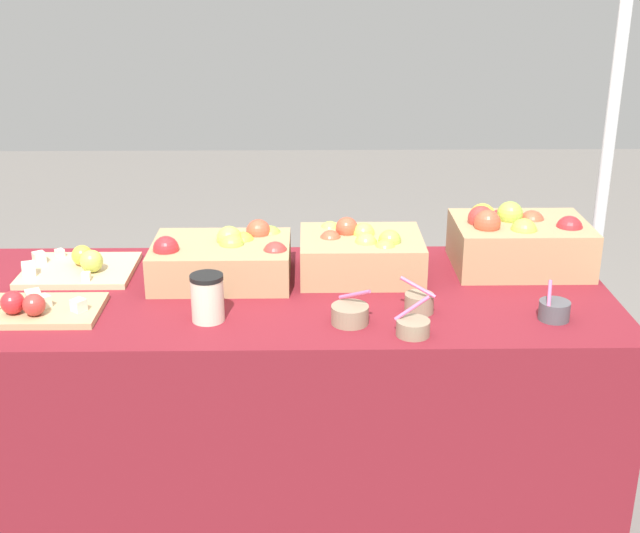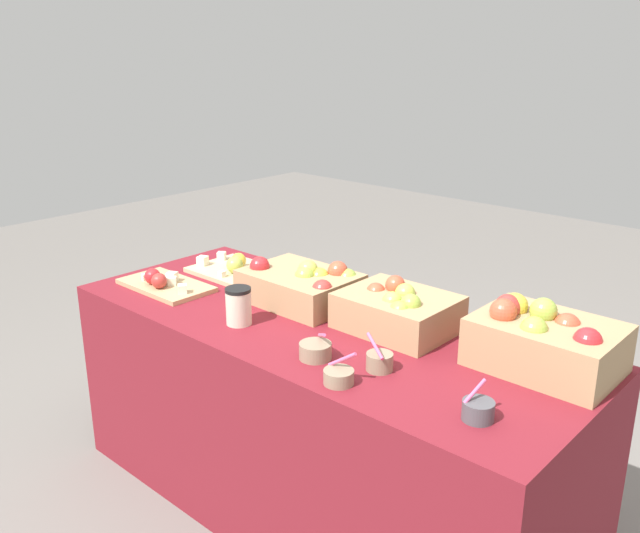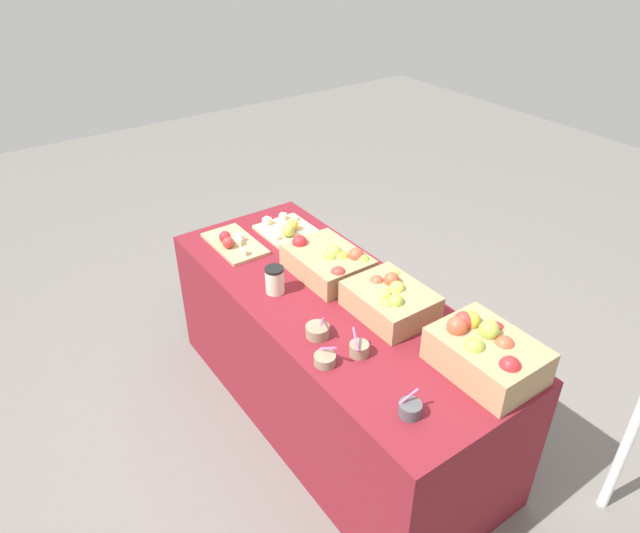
{
  "view_description": "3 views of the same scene",
  "coord_description": "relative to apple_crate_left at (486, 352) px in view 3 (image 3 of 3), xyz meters",
  "views": [
    {
      "loc": [
        0.08,
        -2.23,
        1.67
      ],
      "look_at": [
        0.11,
        0.03,
        0.8
      ],
      "focal_mm": 46.93,
      "sensor_mm": 36.0,
      "label": 1
    },
    {
      "loc": [
        1.46,
        -1.6,
        1.65
      ],
      "look_at": [
        -0.04,
        0.05,
        0.92
      ],
      "focal_mm": 38.11,
      "sensor_mm": 36.0,
      "label": 2
    },
    {
      "loc": [
        1.73,
        -1.3,
        2.28
      ],
      "look_at": [
        -0.16,
        0.04,
        0.81
      ],
      "focal_mm": 32.4,
      "sensor_mm": 36.0,
      "label": 3
    }
  ],
  "objects": [
    {
      "name": "table",
      "position": [
        -0.72,
        -0.18,
        -0.46
      ],
      "size": [
        1.9,
        0.76,
        0.74
      ],
      "primitive_type": "cube",
      "color": "maroon",
      "rests_on": "ground_plane"
    },
    {
      "name": "cutting_board_front",
      "position": [
        -1.4,
        -0.34,
        -0.07
      ],
      "size": [
        0.38,
        0.21,
        0.08
      ],
      "color": "tan",
      "rests_on": "table"
    },
    {
      "name": "apple_crate_left",
      "position": [
        0.0,
        0.0,
        0.0
      ],
      "size": [
        0.41,
        0.3,
        0.2
      ],
      "color": "tan",
      "rests_on": "table"
    },
    {
      "name": "sample_bowl_mid",
      "position": [
        0.01,
        -0.39,
        -0.06
      ],
      "size": [
        0.08,
        0.08,
        0.1
      ],
      "color": "#4C4C51",
      "rests_on": "table"
    },
    {
      "name": "ground_plane",
      "position": [
        -0.72,
        -0.18,
        -0.83
      ],
      "size": [
        10.0,
        10.0,
        0.0
      ],
      "primitive_type": "plane",
      "color": "slate"
    },
    {
      "name": "sample_bowl_extra",
      "position": [
        -0.38,
        -0.48,
        -0.07
      ],
      "size": [
        0.09,
        0.09,
        0.1
      ],
      "color": "gray",
      "rests_on": "table"
    },
    {
      "name": "sample_bowl_far",
      "position": [
        -0.54,
        -0.41,
        -0.06
      ],
      "size": [
        0.1,
        0.1,
        0.1
      ],
      "color": "gray",
      "rests_on": "table"
    },
    {
      "name": "coffee_cup",
      "position": [
        -0.91,
        -0.38,
        -0.02
      ],
      "size": [
        0.09,
        0.09,
        0.13
      ],
      "color": "beige",
      "rests_on": "table"
    },
    {
      "name": "sample_bowl_near",
      "position": [
        -0.35,
        -0.34,
        -0.06
      ],
      "size": [
        0.1,
        0.08,
        0.1
      ],
      "color": "gray",
      "rests_on": "table"
    },
    {
      "name": "apple_crate_middle",
      "position": [
        -0.49,
        -0.05,
        -0.02
      ],
      "size": [
        0.37,
        0.29,
        0.17
      ],
      "color": "tan",
      "rests_on": "table"
    },
    {
      "name": "apple_crate_right",
      "position": [
        -0.89,
        -0.09,
        -0.02
      ],
      "size": [
        0.41,
        0.3,
        0.16
      ],
      "color": "tan",
      "rests_on": "table"
    },
    {
      "name": "cutting_board_back",
      "position": [
        -1.34,
        -0.03,
        -0.07
      ],
      "size": [
        0.33,
        0.28,
        0.09
      ],
      "color": "#D1B284",
      "rests_on": "table"
    }
  ]
}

